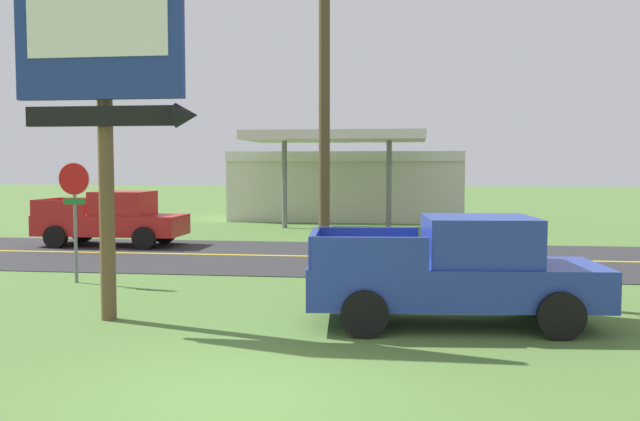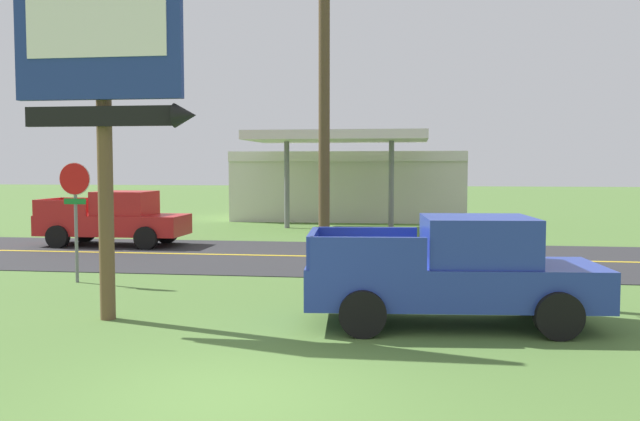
% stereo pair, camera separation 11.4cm
% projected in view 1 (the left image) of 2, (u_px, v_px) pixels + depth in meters
% --- Properties ---
extents(ground_plane, '(180.00, 180.00, 0.00)m').
position_uv_depth(ground_plane, '(235.00, 396.00, 8.47)').
color(ground_plane, '#4C7033').
extents(road_asphalt, '(140.00, 8.00, 0.02)m').
position_uv_depth(road_asphalt, '(341.00, 257.00, 21.33)').
color(road_asphalt, '#2B2B2D').
rests_on(road_asphalt, ground).
extents(road_centre_line, '(126.00, 0.20, 0.01)m').
position_uv_depth(road_centre_line, '(341.00, 257.00, 21.32)').
color(road_centre_line, gold).
rests_on(road_centre_line, road_asphalt).
extents(motel_sign, '(3.39, 0.54, 6.55)m').
position_uv_depth(motel_sign, '(104.00, 74.00, 12.27)').
color(motel_sign, brown).
rests_on(motel_sign, ground).
extents(stop_sign, '(0.80, 0.08, 2.95)m').
position_uv_depth(stop_sign, '(74.00, 200.00, 16.57)').
color(stop_sign, slate).
rests_on(stop_sign, ground).
extents(utility_pole, '(2.13, 0.26, 9.35)m').
position_uv_depth(utility_pole, '(324.00, 72.00, 15.65)').
color(utility_pole, brown).
rests_on(utility_pole, ground).
extents(gas_station, '(12.00, 11.50, 4.40)m').
position_uv_depth(gas_station, '(348.00, 183.00, 36.64)').
color(gas_station, beige).
rests_on(gas_station, ground).
extents(pickup_blue_parked_on_lawn, '(5.35, 2.59, 1.96)m').
position_uv_depth(pickup_blue_parked_on_lawn, '(457.00, 272.00, 12.23)').
color(pickup_blue_parked_on_lawn, '#233893').
rests_on(pickup_blue_parked_on_lawn, ground).
extents(pickup_red_on_road, '(5.20, 2.24, 1.96)m').
position_uv_depth(pickup_red_on_road, '(113.00, 219.00, 24.35)').
color(pickup_red_on_road, red).
rests_on(pickup_red_on_road, ground).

